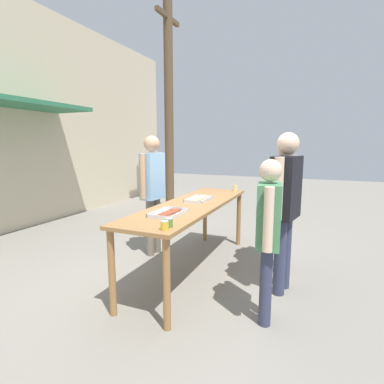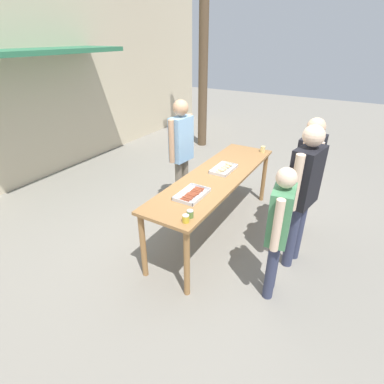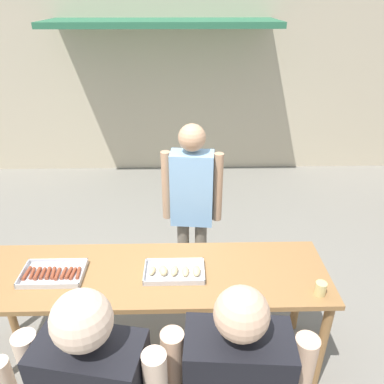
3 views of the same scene
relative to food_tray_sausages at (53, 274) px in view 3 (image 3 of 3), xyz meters
name	(u,v)px [view 3 (image 3 of 3)]	position (x,y,z in m)	size (l,w,h in m)	color
ground_plane	(153,357)	(0.69, 0.01, -0.94)	(24.00, 24.00, 0.00)	gray
building_facade_back	(164,31)	(0.69, 3.99, 1.31)	(12.00, 1.11, 4.50)	beige
serving_table	(148,283)	(0.69, 0.01, -0.12)	(2.70, 0.74, 0.93)	olive
food_tray_sausages	(53,274)	(0.00, 0.00, 0.00)	(0.45, 0.29, 0.04)	silver
food_tray_buns	(175,272)	(0.90, 0.00, 0.01)	(0.45, 0.26, 0.06)	silver
beer_cup	(320,289)	(1.90, -0.23, 0.03)	(0.08, 0.08, 0.10)	#DBC67A
person_server_behind_table	(192,199)	(1.04, 0.81, 0.16)	(0.54, 0.25, 1.81)	#756B5B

